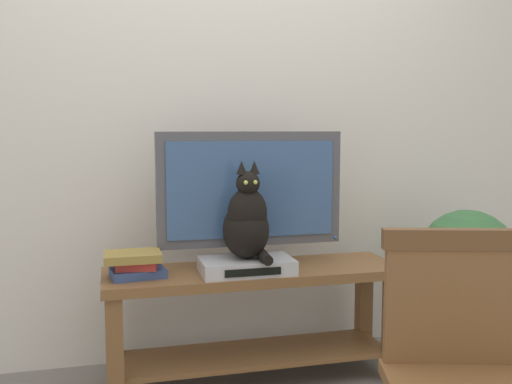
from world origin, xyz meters
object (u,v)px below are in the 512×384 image
Objects in this scene: cat at (247,222)px; book_stack at (136,264)px; tv_stand at (253,304)px; tv at (251,194)px; wooden_chair at (470,365)px; media_box at (246,265)px; potted_plant at (467,267)px.

cat is 1.65× the size of book_stack.
tv_stand is 1.57× the size of tv.
book_stack is (-0.48, 0.05, -0.17)m from cat.
media_box is at bearing 108.65° from wooden_chair.
tv_stand is 1.04m from potted_plant.
tv reaches higher than potted_plant.
tv reaches higher than media_box.
book_stack is at bearing 174.18° from cat.
tv_stand is at bearing 3.03° from book_stack.
tv_stand is 0.50m from tv.
media_box is at bearing 95.42° from cat.
tv_stand is 0.41m from cat.
tv_stand is 1.22m from wooden_chair.
tv is 3.28× the size of book_stack.
tv_stand is 3.31× the size of media_box.
cat is at bearing 108.78° from wooden_chair.
wooden_chair is 1.42m from book_stack.
tv_stand is 5.14× the size of book_stack.
potted_plant is at bearing -3.37° from media_box.
potted_plant is (1.07, -0.05, -0.25)m from cat.
book_stack reaches higher than media_box.
book_stack is (-0.53, -0.03, 0.23)m from tv_stand.
tv is at bearing 89.97° from tv_stand.
cat is 1.10m from potted_plant.
cat is at bearing 177.26° from potted_plant.
potted_plant is (1.55, -0.10, -0.08)m from book_stack.
tv is 1.09× the size of potted_plant.
wooden_chair reaches higher than media_box.
cat is 0.49× the size of wooden_chair.
media_box is 0.94× the size of cat.
tv_stand is at bearing 52.73° from media_box.
tv is at bearing 67.06° from media_box.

